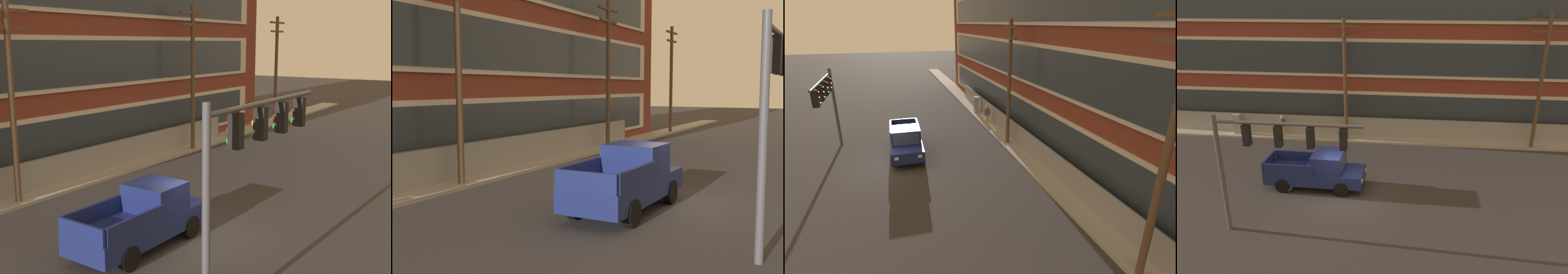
{
  "view_description": "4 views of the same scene",
  "coord_description": "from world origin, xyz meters",
  "views": [
    {
      "loc": [
        -13.76,
        -9.17,
        6.81
      ],
      "look_at": [
        2.34,
        1.6,
        3.07
      ],
      "focal_mm": 45.0,
      "sensor_mm": 36.0,
      "label": 1
    },
    {
      "loc": [
        -15.76,
        -4.92,
        3.89
      ],
      "look_at": [
        -1.87,
        2.36,
        2.29
      ],
      "focal_mm": 45.0,
      "sensor_mm": 36.0,
      "label": 2
    },
    {
      "loc": [
        17.94,
        0.32,
        8.37
      ],
      "look_at": [
        2.05,
        5.12,
        2.11
      ],
      "focal_mm": 28.0,
      "sensor_mm": 36.0,
      "label": 3
    },
    {
      "loc": [
        3.55,
        -17.44,
        10.24
      ],
      "look_at": [
        1.13,
        3.31,
        2.22
      ],
      "focal_mm": 35.0,
      "sensor_mm": 36.0,
      "label": 4
    }
  ],
  "objects": [
    {
      "name": "utility_pole_midblock",
      "position": [
        11.63,
        8.02,
        5.05
      ],
      "size": [
        2.68,
        0.26,
        9.08
      ],
      "color": "brown",
      "rests_on": "ground"
    },
    {
      "name": "utility_pole_near_corner",
      "position": [
        -1.34,
        8.21,
        4.68
      ],
      "size": [
        2.03,
        0.26,
        8.58
      ],
      "color": "brown",
      "rests_on": "ground"
    },
    {
      "name": "ground_plane",
      "position": [
        0.0,
        0.0,
        0.0
      ],
      "size": [
        160.0,
        160.0,
        0.0
      ],
      "primitive_type": "plane",
      "color": "#333030"
    },
    {
      "name": "traffic_signal_mast",
      "position": [
        -2.44,
        -3.39,
        4.15
      ],
      "size": [
        6.34,
        0.43,
        5.52
      ],
      "color": "#4C4C51",
      "rests_on": "ground"
    },
    {
      "name": "pickup_truck_navy",
      "position": [
        -1.64,
        1.05,
        0.97
      ],
      "size": [
        5.47,
        2.13,
        2.06
      ],
      "color": "navy",
      "rests_on": "ground"
    },
    {
      "name": "sidewalk_building_side",
      "position": [
        0.0,
        8.59,
        0.08
      ],
      "size": [
        80.0,
        1.73,
        0.16
      ],
      "primitive_type": "cube",
      "color": "#9E9B93",
      "rests_on": "ground"
    },
    {
      "name": "chain_link_fence",
      "position": [
        0.02,
        8.81,
        0.83
      ],
      "size": [
        32.13,
        0.06,
        1.63
      ],
      "color": "gray",
      "rests_on": "ground"
    },
    {
      "name": "utility_pole_far_east",
      "position": [
        23.97,
        8.02,
        4.94
      ],
      "size": [
        2.6,
        0.26,
        8.9
      ],
      "color": "brown",
      "rests_on": "ground"
    }
  ]
}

